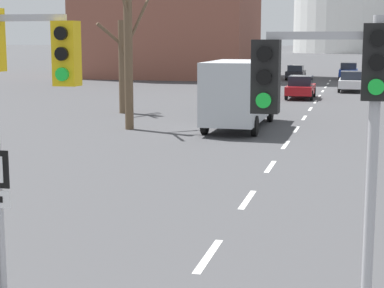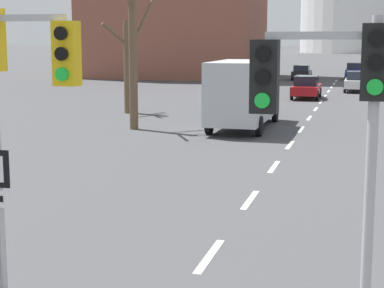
{
  "view_description": "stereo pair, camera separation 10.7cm",
  "coord_description": "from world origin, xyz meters",
  "px_view_note": "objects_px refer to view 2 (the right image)",
  "views": [
    {
      "loc": [
        2.63,
        -4.88,
        4.12
      ],
      "look_at": [
        0.15,
        4.76,
        2.48
      ],
      "focal_mm": 60.0,
      "sensor_mm": 36.0,
      "label": 1
    },
    {
      "loc": [
        2.74,
        -4.85,
        4.12
      ],
      "look_at": [
        0.15,
        4.76,
        2.48
      ],
      "focal_mm": 60.0,
      "sensor_mm": 36.0,
      "label": 2
    }
  ],
  "objects_px": {
    "sedan_far_right": "(247,99)",
    "delivery_truck": "(244,92)",
    "traffic_signal_near_left": "(18,78)",
    "sedan_near_right": "(355,71)",
    "sedan_far_left": "(357,81)",
    "traffic_signal_near_right": "(333,102)",
    "sedan_mid_centre": "(306,87)",
    "sedan_near_left": "(302,72)"
  },
  "relations": [
    {
      "from": "sedan_far_right",
      "to": "delivery_truck",
      "type": "distance_m",
      "value": 6.54
    },
    {
      "from": "traffic_signal_near_left",
      "to": "delivery_truck",
      "type": "height_order",
      "value": "traffic_signal_near_left"
    },
    {
      "from": "sedan_near_right",
      "to": "delivery_truck",
      "type": "bearing_deg",
      "value": -96.43
    },
    {
      "from": "sedan_far_right",
      "to": "delivery_truck",
      "type": "height_order",
      "value": "delivery_truck"
    },
    {
      "from": "sedan_near_right",
      "to": "sedan_far_left",
      "type": "distance_m",
      "value": 15.66
    },
    {
      "from": "sedan_near_right",
      "to": "sedan_far_right",
      "type": "height_order",
      "value": "sedan_near_right"
    },
    {
      "from": "sedan_far_left",
      "to": "sedan_far_right",
      "type": "height_order",
      "value": "sedan_far_left"
    },
    {
      "from": "traffic_signal_near_right",
      "to": "sedan_mid_centre",
      "type": "distance_m",
      "value": 36.98
    },
    {
      "from": "sedan_near_left",
      "to": "traffic_signal_near_left",
      "type": "bearing_deg",
      "value": -88.93
    },
    {
      "from": "traffic_signal_near_left",
      "to": "traffic_signal_near_right",
      "type": "bearing_deg",
      "value": -5.41
    },
    {
      "from": "traffic_signal_near_left",
      "to": "sedan_mid_centre",
      "type": "height_order",
      "value": "traffic_signal_near_left"
    },
    {
      "from": "traffic_signal_near_left",
      "to": "sedan_mid_centre",
      "type": "relative_size",
      "value": 1.09
    },
    {
      "from": "traffic_signal_near_left",
      "to": "sedan_near_left",
      "type": "height_order",
      "value": "traffic_signal_near_left"
    },
    {
      "from": "sedan_far_right",
      "to": "traffic_signal_near_left",
      "type": "bearing_deg",
      "value": -87.42
    },
    {
      "from": "sedan_near_left",
      "to": "sedan_mid_centre",
      "type": "bearing_deg",
      "value": -83.7
    },
    {
      "from": "sedan_far_left",
      "to": "sedan_far_right",
      "type": "distance_m",
      "value": 17.63
    },
    {
      "from": "traffic_signal_near_right",
      "to": "sedan_far_right",
      "type": "height_order",
      "value": "traffic_signal_near_right"
    },
    {
      "from": "sedan_near_right",
      "to": "sedan_far_left",
      "type": "bearing_deg",
      "value": -88.45
    },
    {
      "from": "traffic_signal_near_left",
      "to": "sedan_near_left",
      "type": "relative_size",
      "value": 1.15
    },
    {
      "from": "sedan_near_left",
      "to": "sedan_far_left",
      "type": "height_order",
      "value": "sedan_far_left"
    },
    {
      "from": "sedan_far_left",
      "to": "delivery_truck",
      "type": "height_order",
      "value": "delivery_truck"
    },
    {
      "from": "sedan_mid_centre",
      "to": "sedan_far_left",
      "type": "xyz_separation_m",
      "value": [
        3.31,
        7.16,
        0.01
      ]
    },
    {
      "from": "traffic_signal_near_left",
      "to": "sedan_far_right",
      "type": "distance_m",
      "value": 26.94
    },
    {
      "from": "traffic_signal_near_right",
      "to": "delivery_truck",
      "type": "xyz_separation_m",
      "value": [
        -5.0,
        20.82,
        -1.62
      ]
    },
    {
      "from": "traffic_signal_near_left",
      "to": "sedan_near_right",
      "type": "relative_size",
      "value": 1.21
    },
    {
      "from": "sedan_near_right",
      "to": "sedan_far_left",
      "type": "height_order",
      "value": "sedan_near_right"
    },
    {
      "from": "sedan_mid_centre",
      "to": "sedan_far_right",
      "type": "relative_size",
      "value": 1.08
    },
    {
      "from": "sedan_near_right",
      "to": "sedan_far_right",
      "type": "relative_size",
      "value": 0.97
    },
    {
      "from": "traffic_signal_near_right",
      "to": "sedan_near_left",
      "type": "distance_m",
      "value": 57.93
    },
    {
      "from": "sedan_near_left",
      "to": "delivery_truck",
      "type": "relative_size",
      "value": 0.57
    },
    {
      "from": "traffic_signal_near_left",
      "to": "sedan_far_right",
      "type": "height_order",
      "value": "traffic_signal_near_left"
    },
    {
      "from": "sedan_near_left",
      "to": "sedan_far_left",
      "type": "bearing_deg",
      "value": -67.7
    },
    {
      "from": "sedan_mid_centre",
      "to": "traffic_signal_near_left",
      "type": "bearing_deg",
      "value": -91.94
    },
    {
      "from": "sedan_near_left",
      "to": "sedan_far_left",
      "type": "xyz_separation_m",
      "value": [
        5.61,
        -13.69,
        0.06
      ]
    },
    {
      "from": "delivery_truck",
      "to": "sedan_far_left",
      "type": "bearing_deg",
      "value": 78.28
    },
    {
      "from": "sedan_near_left",
      "to": "traffic_signal_near_right",
      "type": "bearing_deg",
      "value": -84.22
    },
    {
      "from": "sedan_far_left",
      "to": "delivery_truck",
      "type": "relative_size",
      "value": 0.64
    },
    {
      "from": "sedan_near_right",
      "to": "sedan_far_right",
      "type": "bearing_deg",
      "value": -99.35
    },
    {
      "from": "traffic_signal_near_left",
      "to": "delivery_truck",
      "type": "xyz_separation_m",
      "value": [
        -0.24,
        20.37,
        -1.83
      ]
    },
    {
      "from": "sedan_far_left",
      "to": "traffic_signal_near_left",
      "type": "bearing_deg",
      "value": -95.97
    },
    {
      "from": "sedan_near_left",
      "to": "sedan_far_right",
      "type": "height_order",
      "value": "sedan_far_right"
    },
    {
      "from": "traffic_signal_near_left",
      "to": "delivery_truck",
      "type": "distance_m",
      "value": 20.45
    }
  ]
}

